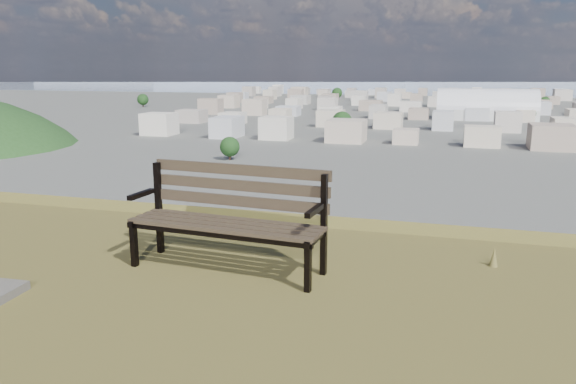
% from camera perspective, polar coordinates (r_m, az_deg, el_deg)
% --- Properties ---
extents(park_bench, '(1.81, 0.72, 0.93)m').
position_cam_1_polar(park_bench, '(5.09, -5.87, -2.04)').
color(park_bench, '#413525').
rests_on(park_bench, hilltop_mesa).
extents(arena, '(49.93, 22.22, 20.84)m').
position_cam_1_polar(arena, '(310.63, 19.44, 7.86)').
color(arena, silver).
rests_on(arena, ground).
extents(city_blocks, '(395.00, 361.00, 7.00)m').
position_cam_1_polar(city_blocks, '(397.19, 16.07, 8.76)').
color(city_blocks, beige).
rests_on(city_blocks, ground).
extents(city_trees, '(406.52, 387.20, 9.98)m').
position_cam_1_polar(city_trees, '(323.05, 11.24, 8.47)').
color(city_trees, black).
rests_on(city_trees, ground).
extents(bay_water, '(2400.00, 700.00, 0.12)m').
position_cam_1_polar(bay_water, '(902.45, 16.33, 10.41)').
color(bay_water, '#8C9DB2').
rests_on(bay_water, ground).
extents(far_hills, '(2050.00, 340.00, 60.00)m').
position_cam_1_polar(far_hills, '(1406.39, 13.95, 12.20)').
color(far_hills, '#939FB6').
rests_on(far_hills, ground).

